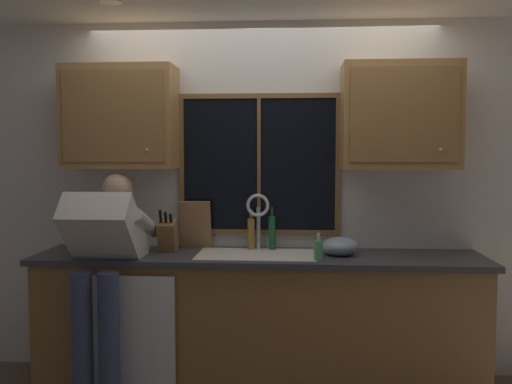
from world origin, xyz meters
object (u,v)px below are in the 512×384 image
(knife_block, at_px, (168,236))
(bottle_green_glass, at_px, (251,233))
(mixing_bowl, at_px, (340,246))
(bottle_tall_clear, at_px, (272,232))
(person_standing, at_px, (104,259))
(cutting_board, at_px, (195,225))
(soap_dispenser, at_px, (318,250))

(knife_block, bearing_deg, bottle_green_glass, 12.50)
(mixing_bowl, xyz_separation_m, bottle_tall_clear, (-0.47, 0.17, 0.07))
(person_standing, bearing_deg, bottle_green_glass, 26.73)
(cutting_board, relative_size, mixing_bowl, 1.36)
(bottle_tall_clear, bearing_deg, person_standing, -156.07)
(person_standing, relative_size, bottle_green_glass, 5.07)
(knife_block, relative_size, cutting_board, 0.92)
(person_standing, relative_size, bottle_tall_clear, 4.73)
(person_standing, height_order, cutting_board, person_standing)
(mixing_bowl, relative_size, soap_dispenser, 1.44)
(person_standing, height_order, soap_dispenser, person_standing)
(cutting_board, bearing_deg, person_standing, -135.92)
(soap_dispenser, bearing_deg, bottle_green_glass, 142.26)
(bottle_green_glass, height_order, bottle_tall_clear, bottle_tall_clear)
(knife_block, height_order, bottle_tall_clear, bottle_tall_clear)
(soap_dispenser, xyz_separation_m, bottle_tall_clear, (-0.32, 0.37, 0.06))
(knife_block, xyz_separation_m, mixing_bowl, (1.19, -0.03, -0.05))
(cutting_board, height_order, bottle_tall_clear, cutting_board)
(knife_block, relative_size, soap_dispenser, 1.81)
(person_standing, distance_m, soap_dispenser, 1.38)
(person_standing, relative_size, mixing_bowl, 5.74)
(person_standing, distance_m, cutting_board, 0.72)
(person_standing, xyz_separation_m, mixing_bowl, (1.53, 0.30, 0.05))
(cutting_board, distance_m, bottle_tall_clear, 0.56)
(person_standing, xyz_separation_m, knife_block, (0.34, 0.33, 0.10))
(knife_block, distance_m, soap_dispenser, 1.07)
(cutting_board, xyz_separation_m, bottle_green_glass, (0.41, -0.03, -0.05))
(knife_block, height_order, cutting_board, cutting_board)
(cutting_board, xyz_separation_m, mixing_bowl, (1.03, -0.19, -0.11))
(cutting_board, relative_size, soap_dispenser, 1.97)
(mixing_bowl, height_order, soap_dispenser, soap_dispenser)
(mixing_bowl, distance_m, soap_dispenser, 0.25)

